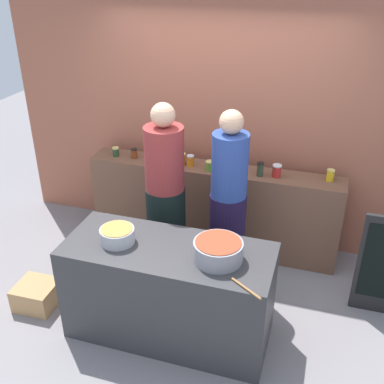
{
  "coord_description": "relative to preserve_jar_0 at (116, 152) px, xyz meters",
  "views": [
    {
      "loc": [
        1.08,
        -3.11,
        2.97
      ],
      "look_at": [
        0.0,
        0.35,
        1.05
      ],
      "focal_mm": 42.86,
      "sensor_mm": 36.0,
      "label": 1
    }
  ],
  "objects": [
    {
      "name": "preserve_jar_11",
      "position": [
        2.27,
        0.07,
        0.01
      ],
      "size": [
        0.08,
        0.08,
        0.12
      ],
      "color": "gold",
      "rests_on": "display_shelf"
    },
    {
      "name": "preserve_jar_9",
      "position": [
        1.6,
        -0.02,
        0.02
      ],
      "size": [
        0.07,
        0.07,
        0.14
      ],
      "color": "#31422E",
      "rests_on": "display_shelf"
    },
    {
      "name": "cook_in_cap",
      "position": [
        1.4,
        -0.55,
        -0.19
      ],
      "size": [
        0.34,
        0.34,
        1.79
      ],
      "color": "#1E1334",
      "rests_on": "ground"
    },
    {
      "name": "cook_with_tongs",
      "position": [
        0.81,
        -0.62,
        -0.19
      ],
      "size": [
        0.38,
        0.38,
        1.82
      ],
      "color": "black",
      "rests_on": "ground"
    },
    {
      "name": "preserve_jar_0",
      "position": [
        0.0,
        0.0,
        0.0
      ],
      "size": [
        0.07,
        0.07,
        0.1
      ],
      "color": "#26482A",
      "rests_on": "display_shelf"
    },
    {
      "name": "preserve_jar_4",
      "position": [
        0.76,
        0.01,
        0.01
      ],
      "size": [
        0.09,
        0.09,
        0.12
      ],
      "color": "orange",
      "rests_on": "display_shelf"
    },
    {
      "name": "cooking_pot_left",
      "position": [
        0.69,
        -1.41,
        -0.08
      ],
      "size": [
        0.28,
        0.28,
        0.13
      ],
      "color": "#B7B7BC",
      "rests_on": "prep_table"
    },
    {
      "name": "storefront_wall",
      "position": [
        1.1,
        0.37,
        0.49
      ],
      "size": [
        4.8,
        0.12,
        3.0
      ],
      "primitive_type": "cube",
      "color": "#A75E46",
      "rests_on": "ground"
    },
    {
      "name": "preserve_jar_1",
      "position": [
        0.21,
        0.02,
        0.0
      ],
      "size": [
        0.07,
        0.07,
        0.1
      ],
      "color": "brown",
      "rests_on": "display_shelf"
    },
    {
      "name": "display_shelf",
      "position": [
        1.1,
        0.02,
        -0.53
      ],
      "size": [
        2.7,
        0.36,
        0.96
      ],
      "primitive_type": "cube",
      "color": "brown",
      "rests_on": "ground"
    },
    {
      "name": "preserve_jar_3",
      "position": [
        0.66,
        0.03,
        0.02
      ],
      "size": [
        0.07,
        0.07,
        0.13
      ],
      "color": "olive",
      "rests_on": "display_shelf"
    },
    {
      "name": "preserve_jar_2",
      "position": [
        0.42,
        0.01,
        0.0
      ],
      "size": [
        0.08,
        0.08,
        0.11
      ],
      "color": "brown",
      "rests_on": "display_shelf"
    },
    {
      "name": "preserve_jar_8",
      "position": [
        1.3,
        0.01,
        0.01
      ],
      "size": [
        0.07,
        0.07,
        0.11
      ],
      "color": "#48294A",
      "rests_on": "display_shelf"
    },
    {
      "name": "wooden_spoon",
      "position": [
        1.8,
        -1.68,
        -0.13
      ],
      "size": [
        0.25,
        0.17,
        0.02
      ],
      "primitive_type": "cylinder",
      "rotation": [
        1.57,
        0.0,
        0.98
      ],
      "color": "#9E703D",
      "rests_on": "prep_table"
    },
    {
      "name": "cooking_pot_center",
      "position": [
        1.52,
        -1.4,
        -0.06
      ],
      "size": [
        0.38,
        0.38,
        0.16
      ],
      "color": "gray",
      "rests_on": "prep_table"
    },
    {
      "name": "preserve_jar_5",
      "position": [
        0.86,
        -0.01,
        0.01
      ],
      "size": [
        0.08,
        0.08,
        0.12
      ],
      "color": "orange",
      "rests_on": "display_shelf"
    },
    {
      "name": "prep_table",
      "position": [
        1.1,
        -1.38,
        -0.57
      ],
      "size": [
        1.7,
        0.7,
        0.87
      ],
      "primitive_type": "cube",
      "color": "#333335",
      "rests_on": "ground"
    },
    {
      "name": "bread_crate",
      "position": [
        -0.19,
        -1.44,
        -0.9
      ],
      "size": [
        0.37,
        0.36,
        0.23
      ],
      "primitive_type": "cube",
      "rotation": [
        0.0,
        0.0,
        0.03
      ],
      "color": "tan",
      "rests_on": "ground"
    },
    {
      "name": "preserve_jar_10",
      "position": [
        1.76,
        0.0,
        0.01
      ],
      "size": [
        0.09,
        0.09,
        0.13
      ],
      "color": "red",
      "rests_on": "display_shelf"
    },
    {
      "name": "preserve_jar_7",
      "position": [
        1.19,
        0.08,
        0.01
      ],
      "size": [
        0.08,
        0.08,
        0.11
      ],
      "color": "yellow",
      "rests_on": "display_shelf"
    },
    {
      "name": "ground",
      "position": [
        1.1,
        -1.08,
        -1.01
      ],
      "size": [
        12.0,
        12.0,
        0.0
      ],
      "primitive_type": "plane",
      "color": "gray"
    },
    {
      "name": "preserve_jar_6",
      "position": [
        1.08,
        -0.05,
        -0.0
      ],
      "size": [
        0.09,
        0.09,
        0.1
      ],
      "color": "#629A2B",
      "rests_on": "display_shelf"
    }
  ]
}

